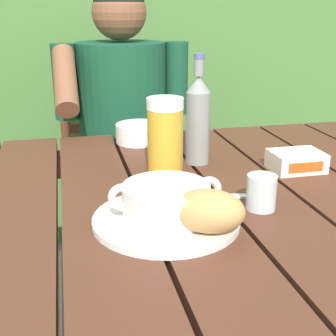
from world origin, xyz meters
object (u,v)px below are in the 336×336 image
object	(u,v)px
chair_near_diner	(120,170)
beer_glass	(166,138)
diner_bowl	(139,133)
bread_roll	(209,211)
serving_plate	(166,220)
water_glass_small	(261,192)
table_knife	(223,196)
person_eating	(124,126)
soup_bowl	(166,200)
beer_bottle	(198,119)
butter_tub	(296,161)

from	to	relation	value
chair_near_diner	beer_glass	xyz separation A→B (m)	(0.01, -0.84, 0.37)
beer_glass	diner_bowl	world-z (taller)	beer_glass
bread_roll	serving_plate	bearing A→B (deg)	130.60
beer_glass	water_glass_small	distance (m)	0.27
table_knife	bread_roll	bearing A→B (deg)	-117.51
water_glass_small	person_eating	bearing A→B (deg)	100.23
soup_bowl	beer_bottle	distance (m)	0.36
chair_near_diner	diner_bowl	distance (m)	0.62
serving_plate	beer_glass	xyz separation A→B (m)	(0.06, 0.24, 0.09)
soup_bowl	bread_roll	distance (m)	0.09
person_eating	soup_bowl	distance (m)	0.88
chair_near_diner	table_knife	bearing A→B (deg)	-84.33
person_eating	butter_tub	distance (m)	0.75
serving_plate	beer_glass	size ratio (longest dim) A/B	1.47
person_eating	water_glass_small	bearing A→B (deg)	-79.77
soup_bowl	bread_roll	bearing A→B (deg)	-49.40
soup_bowl	beer_glass	size ratio (longest dim) A/B	1.14
chair_near_diner	water_glass_small	bearing A→B (deg)	-81.83
beer_bottle	serving_plate	bearing A→B (deg)	-115.50
water_glass_small	diner_bowl	bearing A→B (deg)	106.26
soup_bowl	diner_bowl	bearing A→B (deg)	85.59
diner_bowl	beer_bottle	bearing A→B (deg)	-63.42
person_eating	butter_tub	xyz separation A→B (m)	(0.33, -0.67, 0.06)
serving_plate	water_glass_small	xyz separation A→B (m)	(0.19, 0.02, 0.03)
beer_bottle	bread_roll	bearing A→B (deg)	-103.61
butter_tub	table_knife	bearing A→B (deg)	-151.87
beer_glass	table_knife	distance (m)	0.20
person_eating	diner_bowl	bearing A→B (deg)	-89.51
serving_plate	diner_bowl	size ratio (longest dim) A/B	1.96
butter_tub	person_eating	bearing A→B (deg)	116.41
person_eating	beer_bottle	bearing A→B (deg)	-78.50
chair_near_diner	diner_bowl	size ratio (longest dim) A/B	7.12
butter_tub	water_glass_small	bearing A→B (deg)	-132.60
soup_bowl	water_glass_small	xyz separation A→B (m)	(0.19, 0.02, -0.01)
bread_roll	person_eating	bearing A→B (deg)	91.19
person_eating	water_glass_small	xyz separation A→B (m)	(0.16, -0.86, 0.07)
bread_roll	table_knife	xyz separation A→B (m)	(0.08, 0.16, -0.04)
serving_plate	soup_bowl	world-z (taller)	soup_bowl
diner_bowl	beer_glass	bearing A→B (deg)	-87.37
water_glass_small	serving_plate	bearing A→B (deg)	-174.22
beer_glass	diner_bowl	distance (m)	0.30
person_eating	bread_roll	bearing A→B (deg)	-88.81
beer_glass	water_glass_small	xyz separation A→B (m)	(0.14, -0.22, -0.06)
water_glass_small	soup_bowl	bearing A→B (deg)	-174.22
person_eating	soup_bowl	bearing A→B (deg)	-92.53
beer_bottle	table_knife	world-z (taller)	beer_bottle
beer_bottle	table_knife	size ratio (longest dim) A/B	1.69
chair_near_diner	serving_plate	world-z (taller)	chair_near_diner
soup_bowl	beer_glass	xyz separation A→B (m)	(0.06, 0.24, 0.05)
bread_roll	table_knife	world-z (taller)	bread_roll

